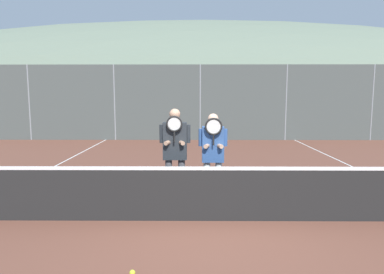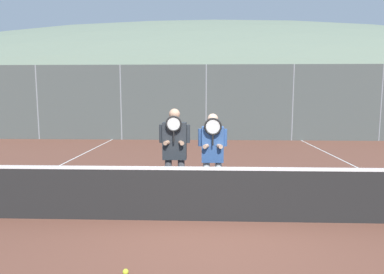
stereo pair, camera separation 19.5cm
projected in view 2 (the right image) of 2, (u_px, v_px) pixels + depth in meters
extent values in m
plane|color=brown|center=(208.00, 221.00, 5.66)|extent=(120.00, 120.00, 0.00)
ellipsoid|color=slate|center=(205.00, 104.00, 66.75)|extent=(141.92, 78.85, 27.60)
cube|color=beige|center=(193.00, 101.00, 23.09)|extent=(23.09, 5.00, 3.24)
cube|color=brown|center=(193.00, 74.00, 22.86)|extent=(23.59, 5.50, 0.36)
cylinder|color=gray|center=(37.00, 103.00, 15.65)|extent=(0.06, 0.06, 3.38)
cylinder|color=gray|center=(121.00, 103.00, 15.51)|extent=(0.06, 0.06, 3.38)
cylinder|color=gray|center=(206.00, 103.00, 15.36)|extent=(0.06, 0.06, 3.38)
cylinder|color=gray|center=(293.00, 103.00, 15.22)|extent=(0.06, 0.06, 3.38)
cylinder|color=gray|center=(381.00, 103.00, 15.08)|extent=(0.06, 0.06, 3.38)
cube|color=#4C5451|center=(206.00, 103.00, 15.36)|extent=(23.18, 0.02, 3.38)
cube|color=black|center=(208.00, 196.00, 5.61)|extent=(11.38, 0.02, 0.86)
cube|color=white|center=(208.00, 169.00, 5.55)|extent=(11.38, 0.03, 0.06)
cube|color=white|center=(39.00, 175.00, 8.79)|extent=(0.05, 16.00, 0.01)
cube|color=white|center=(380.00, 179.00, 8.48)|extent=(0.05, 16.00, 0.01)
cylinder|color=#56565B|center=(169.00, 182.00, 6.48)|extent=(0.13, 0.13, 0.87)
cylinder|color=#56565B|center=(181.00, 182.00, 6.47)|extent=(0.13, 0.13, 0.87)
cube|color=#282D33|center=(175.00, 141.00, 6.37)|extent=(0.44, 0.22, 0.69)
sphere|color=tan|center=(174.00, 114.00, 6.31)|extent=(0.20, 0.20, 0.20)
cylinder|color=#282D33|center=(161.00, 134.00, 6.37)|extent=(0.08, 0.08, 0.34)
cylinder|color=#282D33|center=(188.00, 134.00, 6.35)|extent=(0.08, 0.08, 0.34)
cylinder|color=tan|center=(168.00, 142.00, 6.29)|extent=(0.16, 0.27, 0.08)
cylinder|color=tan|center=(180.00, 142.00, 6.28)|extent=(0.16, 0.27, 0.08)
cylinder|color=black|center=(174.00, 136.00, 6.18)|extent=(0.03, 0.03, 0.20)
torus|color=black|center=(174.00, 124.00, 6.15)|extent=(0.29, 0.03, 0.29)
cylinder|color=silver|center=(174.00, 124.00, 6.15)|extent=(0.24, 0.00, 0.24)
cylinder|color=white|center=(206.00, 183.00, 6.44)|extent=(0.13, 0.13, 0.83)
cylinder|color=white|center=(218.00, 183.00, 6.44)|extent=(0.13, 0.13, 0.83)
cube|color=#335693|center=(213.00, 144.00, 6.35)|extent=(0.40, 0.22, 0.66)
sphere|color=tan|center=(213.00, 119.00, 6.29)|extent=(0.19, 0.19, 0.19)
cylinder|color=#335693|center=(200.00, 137.00, 6.34)|extent=(0.08, 0.08, 0.32)
cylinder|color=#335693|center=(225.00, 138.00, 6.32)|extent=(0.08, 0.08, 0.32)
cylinder|color=tan|center=(207.00, 146.00, 6.26)|extent=(0.16, 0.27, 0.08)
cylinder|color=tan|center=(218.00, 146.00, 6.25)|extent=(0.16, 0.27, 0.08)
cylinder|color=black|center=(213.00, 140.00, 6.15)|extent=(0.03, 0.03, 0.20)
torus|color=black|center=(213.00, 127.00, 6.12)|extent=(0.32, 0.03, 0.32)
cylinder|color=silver|center=(213.00, 127.00, 6.12)|extent=(0.26, 0.00, 0.26)
cube|color=#285638|center=(69.00, 119.00, 18.86)|extent=(4.22, 1.87, 0.78)
cube|color=#2D3842|center=(68.00, 106.00, 18.77)|extent=(2.32, 1.72, 0.64)
cylinder|color=black|center=(88.00, 128.00, 17.91)|extent=(0.60, 0.16, 0.60)
cylinder|color=black|center=(99.00, 125.00, 19.80)|extent=(0.60, 0.16, 0.60)
cylinder|color=black|center=(36.00, 128.00, 18.01)|extent=(0.60, 0.16, 0.60)
cylinder|color=black|center=(52.00, 125.00, 19.90)|extent=(0.60, 0.16, 0.60)
cube|color=slate|center=(155.00, 119.00, 18.80)|extent=(4.45, 1.89, 0.82)
cube|color=#2D3842|center=(155.00, 105.00, 18.70)|extent=(2.45, 1.73, 0.67)
cylinder|color=black|center=(180.00, 128.00, 17.84)|extent=(0.60, 0.16, 0.60)
cylinder|color=black|center=(183.00, 125.00, 19.75)|extent=(0.60, 0.16, 0.60)
cylinder|color=black|center=(126.00, 128.00, 17.95)|extent=(0.60, 0.16, 0.60)
cylinder|color=black|center=(133.00, 125.00, 19.86)|extent=(0.60, 0.16, 0.60)
cube|color=#285638|center=(245.00, 120.00, 18.55)|extent=(4.43, 1.86, 0.79)
cube|color=#2D3842|center=(245.00, 106.00, 18.46)|extent=(2.44, 1.71, 0.65)
cylinder|color=black|center=(275.00, 129.00, 17.61)|extent=(0.60, 0.16, 0.60)
cylinder|color=black|center=(268.00, 125.00, 19.49)|extent=(0.60, 0.16, 0.60)
cylinder|color=black|center=(219.00, 129.00, 17.71)|extent=(0.60, 0.16, 0.60)
cylinder|color=black|center=(218.00, 125.00, 19.60)|extent=(0.60, 0.16, 0.60)
cube|color=maroon|center=(335.00, 120.00, 18.14)|extent=(4.18, 1.77, 0.79)
cube|color=#2D3842|center=(336.00, 107.00, 18.05)|extent=(2.30, 1.63, 0.65)
cylinder|color=black|center=(369.00, 129.00, 17.24)|extent=(0.60, 0.16, 0.60)
cylinder|color=black|center=(353.00, 126.00, 19.04)|extent=(0.60, 0.16, 0.60)
cylinder|color=black|center=(314.00, 129.00, 17.34)|extent=(0.60, 0.16, 0.60)
cylinder|color=black|center=(304.00, 126.00, 19.14)|extent=(0.60, 0.16, 0.60)
sphere|color=#CCDB33|center=(126.00, 272.00, 3.98)|extent=(0.07, 0.07, 0.07)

